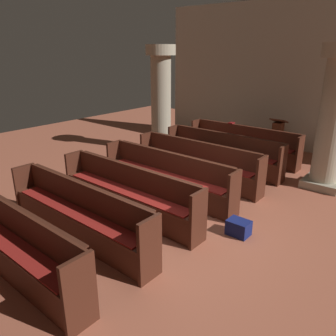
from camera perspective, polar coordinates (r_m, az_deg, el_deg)
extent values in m
plane|color=#AD5B42|center=(6.41, 2.50, -8.75)|extent=(19.20, 19.20, 0.00)
cube|color=beige|center=(11.14, 22.73, 14.10)|extent=(10.00, 0.16, 4.50)
cube|color=#4C2316|center=(9.91, 12.61, 4.13)|extent=(3.23, 0.38, 0.05)
cube|color=#4C2316|center=(10.00, 13.16, 5.71)|extent=(3.23, 0.04, 0.46)
cube|color=#411E13|center=(9.99, 13.39, 6.99)|extent=(3.10, 0.06, 0.02)
cube|color=#442014|center=(10.73, 4.80, 5.74)|extent=(0.06, 0.44, 0.96)
cube|color=#442014|center=(9.31, 21.57, 2.24)|extent=(0.06, 0.44, 0.96)
cube|color=#482115|center=(9.83, 12.03, 2.59)|extent=(3.23, 0.03, 0.43)
cube|color=maroon|center=(9.89, 12.57, 4.30)|extent=(2.97, 0.32, 0.02)
cube|color=#4C2316|center=(8.95, 9.17, 2.68)|extent=(3.23, 0.38, 0.05)
cube|color=#4C2316|center=(9.02, 9.81, 4.45)|extent=(3.23, 0.04, 0.46)
cube|color=#411E13|center=(9.00, 10.04, 5.86)|extent=(3.10, 0.06, 0.02)
cube|color=#442014|center=(9.85, 0.94, 4.54)|extent=(0.06, 0.44, 0.96)
cube|color=#442014|center=(8.28, 18.95, 0.47)|extent=(0.06, 0.44, 0.96)
cube|color=#482115|center=(8.88, 8.50, 0.96)|extent=(3.23, 0.03, 0.43)
cube|color=maroon|center=(8.92, 9.12, 2.87)|extent=(2.97, 0.32, 0.02)
cube|color=#4C2316|center=(8.03, 4.93, 0.87)|extent=(3.23, 0.38, 0.05)
cube|color=#4C2316|center=(8.08, 5.67, 2.86)|extent=(3.23, 0.04, 0.46)
cube|color=#411E13|center=(8.06, 5.92, 4.44)|extent=(3.10, 0.06, 0.02)
cube|color=#442014|center=(9.02, -3.65, 3.07)|extent=(0.06, 0.44, 0.96)
cube|color=#442014|center=(7.27, 15.60, -1.80)|extent=(0.06, 0.44, 0.96)
cube|color=#482115|center=(7.97, 4.16, -1.05)|extent=(3.23, 0.03, 0.43)
cube|color=maroon|center=(8.00, 4.86, 1.07)|extent=(2.97, 0.32, 0.02)
cube|color=#4C2316|center=(7.17, -0.35, -1.39)|extent=(3.23, 0.38, 0.05)
cube|color=#4C2316|center=(7.21, 0.51, 0.86)|extent=(3.23, 0.04, 0.46)
cube|color=#411E13|center=(7.17, 0.76, 2.62)|extent=(3.10, 0.06, 0.02)
cube|color=#442014|center=(8.27, -9.10, 1.30)|extent=(0.06, 0.44, 0.96)
cube|color=#442014|center=(6.31, 11.18, -4.76)|extent=(0.06, 0.44, 0.96)
cube|color=#482115|center=(7.14, -1.25, -3.55)|extent=(3.23, 0.03, 0.43)
cube|color=maroon|center=(7.14, -0.45, -1.17)|extent=(2.97, 0.32, 0.02)
cube|color=#4C2316|center=(6.41, -6.99, -4.20)|extent=(3.23, 0.38, 0.05)
cube|color=#4C2316|center=(6.42, -6.00, -1.68)|extent=(3.23, 0.05, 0.46)
cube|color=#411E13|center=(6.37, -5.76, 0.29)|extent=(3.10, 0.06, 0.02)
cube|color=#442014|center=(7.61, -15.55, -0.82)|extent=(0.06, 0.44, 0.96)
cube|color=#442014|center=(5.43, 5.20, -8.68)|extent=(0.06, 0.44, 0.96)
cube|color=#482115|center=(6.40, -8.04, -6.62)|extent=(3.23, 0.03, 0.43)
cube|color=maroon|center=(6.38, -7.13, -3.97)|extent=(2.97, 0.32, 0.02)
cube|color=#4C2316|center=(5.77, -15.32, -7.62)|extent=(3.23, 0.38, 0.05)
cube|color=#4C2316|center=(5.75, -14.19, -4.83)|extent=(3.23, 0.04, 0.46)
cube|color=#411E13|center=(5.69, -13.99, -2.66)|extent=(3.10, 0.06, 0.02)
cube|color=#442014|center=(7.09, -23.09, -3.27)|extent=(0.06, 0.44, 0.96)
cube|color=#442014|center=(4.66, -3.13, -13.85)|extent=(0.06, 0.44, 0.96)
cube|color=#482115|center=(5.80, -16.53, -10.28)|extent=(3.23, 0.03, 0.43)
cube|color=maroon|center=(5.74, -15.52, -7.38)|extent=(2.97, 0.32, 0.02)
cube|color=#4C2316|center=(5.30, -25.59, -11.54)|extent=(3.23, 0.38, 0.05)
cube|color=#4C2316|center=(5.24, -24.35, -8.55)|extent=(3.23, 0.04, 0.46)
cube|color=#411E13|center=(5.17, -24.22, -6.22)|extent=(3.10, 0.06, 0.02)
cube|color=#442014|center=(4.07, -14.88, -20.28)|extent=(0.06, 0.44, 0.96)
cube|color=maroon|center=(5.28, -25.84, -11.28)|extent=(2.97, 0.32, 0.02)
cube|color=#9F967E|center=(8.61, 24.92, -2.35)|extent=(0.82, 0.82, 0.18)
cylinder|color=#ADA389|center=(8.23, 26.35, 7.03)|extent=(0.61, 0.61, 2.71)
cube|color=#9F967E|center=(10.68, -1.15, 3.59)|extent=(0.82, 0.82, 0.18)
cylinder|color=#ADA389|center=(10.38, -1.20, 11.27)|extent=(0.61, 0.61, 2.71)
cylinder|color=#B6AB90|center=(10.27, -1.27, 19.60)|extent=(0.88, 0.88, 0.30)
cube|color=#562B1A|center=(10.95, 17.92, 2.70)|extent=(0.45, 0.45, 0.06)
cube|color=brown|center=(10.84, 18.16, 4.94)|extent=(0.28, 0.28, 0.95)
cube|color=brown|center=(10.72, 18.47, 7.71)|extent=(0.48, 0.35, 0.15)
cube|color=maroon|center=(10.21, 10.84, 7.59)|extent=(0.14, 0.19, 0.03)
cube|color=navy|center=(5.98, 11.99, -9.97)|extent=(0.38, 0.29, 0.27)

